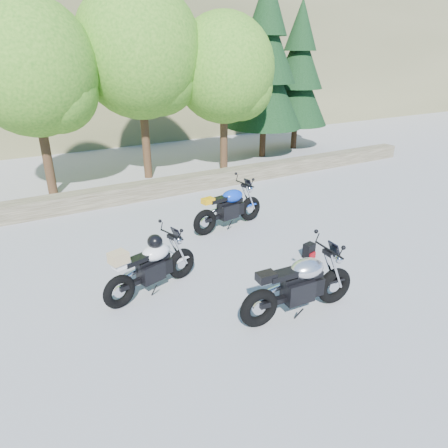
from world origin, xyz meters
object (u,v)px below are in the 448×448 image
Objects in this scene: white_bike at (151,265)px; blue_bike at (229,208)px; silver_bike at (300,286)px; backpack at (309,251)px.

blue_bike is at bearing 18.24° from white_bike.
silver_bike is 2.17m from backpack.
silver_bike reaches higher than backpack.
blue_bike is 2.44m from backpack.
white_bike reaches higher than silver_bike.
white_bike is 3.52m from backpack.
backpack is at bearing 48.04° from silver_bike.
silver_bike is 6.77× the size of backpack.
backpack is (0.70, -2.31, -0.37)m from blue_bike.
blue_bike is at bearing 81.38° from silver_bike.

